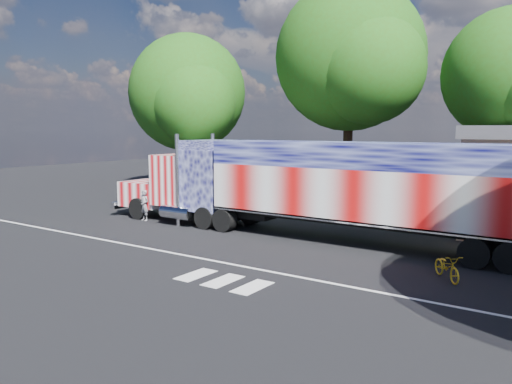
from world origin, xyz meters
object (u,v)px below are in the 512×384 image
Objects in this scene: coach_bus at (243,179)px; woman at (144,205)px; tree_n_mid at (352,57)px; bicycle at (447,267)px; tree_ne_a at (512,75)px; tree_nw_a at (188,93)px; semi_truck at (309,185)px.

coach_bus is 8.33m from woman.
coach_bus is at bearing -118.16° from tree_n_mid.
bicycle is 0.14× the size of tree_ne_a.
woman is at bearing -57.85° from tree_nw_a.
tree_ne_a is at bearing 65.76° from semi_truck.
tree_nw_a is 0.81× the size of tree_n_mid.
semi_truck is 1.75× the size of tree_nw_a.
tree_nw_a is at bearing 153.78° from coach_bus.
tree_ne_a is at bearing 50.63° from woman.
tree_n_mid is (-11.60, 18.10, 9.89)m from bicycle.
woman is 0.14× the size of tree_ne_a.
woman is (-9.59, -1.31, -1.62)m from semi_truck.
tree_n_mid is (-10.91, 0.82, 2.03)m from tree_ne_a.
semi_truck is 17.43m from tree_n_mid.
tree_ne_a is at bearing 6.81° from tree_nw_a.
woman is 16.41m from tree_nw_a.
tree_ne_a is at bearing 52.75° from bicycle.
tree_n_mid reaches higher than tree_nw_a.
semi_truck reaches higher than coach_bus.
tree_nw_a reaches higher than semi_truck.
tree_n_mid is at bearing 175.70° from tree_ne_a.
tree_n_mid is (-4.59, 14.86, 7.87)m from semi_truck.
woman is 19.40m from tree_n_mid.
coach_bus is at bearing -154.90° from tree_ne_a.
tree_ne_a is 0.78× the size of tree_n_mid.
tree_nw_a is (-23.77, -2.84, -0.32)m from tree_ne_a.
tree_nw_a is 13.58m from tree_n_mid.
bicycle is 23.67m from tree_n_mid.
semi_truck is at bearing -72.85° from tree_n_mid.
coach_bus is 11.52m from tree_nw_a.
tree_nw_a is (-7.86, 12.51, 7.14)m from woman.
bicycle is at bearing 0.04° from woman.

